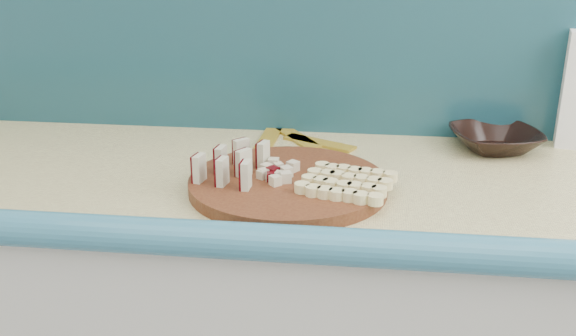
{
  "coord_description": "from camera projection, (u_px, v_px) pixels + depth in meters",
  "views": [
    {
      "loc": [
        0.22,
        0.32,
        1.37
      ],
      "look_at": [
        0.08,
        1.42,
        0.95
      ],
      "focal_mm": 40.0,
      "sensor_mm": 36.0,
      "label": 1
    }
  ],
  "objects": [
    {
      "name": "backsplash",
      "position": [
        315.0,
        25.0,
        1.45
      ],
      "size": [
        2.2,
        0.02,
        0.5
      ],
      "primitive_type": "cube",
      "color": "teal",
      "rests_on": "kitchen_counter"
    },
    {
      "name": "cutting_board",
      "position": [
        288.0,
        184.0,
        1.19
      ],
      "size": [
        0.45,
        0.45,
        0.02
      ],
      "primitive_type": "cylinder",
      "rotation": [
        0.0,
        0.0,
        -0.26
      ],
      "color": "#411B0E",
      "rests_on": "kitchen_counter"
    },
    {
      "name": "apple_wedges",
      "position": [
        233.0,
        163.0,
        1.18
      ],
      "size": [
        0.13,
        0.16,
        0.05
      ],
      "color": "beige",
      "rests_on": "cutting_board"
    },
    {
      "name": "apple_chunks",
      "position": [
        276.0,
        172.0,
        1.19
      ],
      "size": [
        0.06,
        0.06,
        0.02
      ],
      "color": "beige",
      "rests_on": "cutting_board"
    },
    {
      "name": "banana_slices",
      "position": [
        346.0,
        182.0,
        1.14
      ],
      "size": [
        0.18,
        0.17,
        0.02
      ],
      "color": "#F1DF93",
      "rests_on": "cutting_board"
    },
    {
      "name": "brown_bowl",
      "position": [
        495.0,
        140.0,
        1.39
      ],
      "size": [
        0.23,
        0.23,
        0.05
      ],
      "primitive_type": "imported",
      "rotation": [
        0.0,
        0.0,
        0.25
      ],
      "color": "black",
      "rests_on": "kitchen_counter"
    },
    {
      "name": "banana_peel",
      "position": [
        295.0,
        140.0,
        1.46
      ],
      "size": [
        0.23,
        0.19,
        0.01
      ],
      "rotation": [
        0.0,
        0.0,
        0.4
      ],
      "color": "#B38F22",
      "rests_on": "kitchen_counter"
    }
  ]
}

